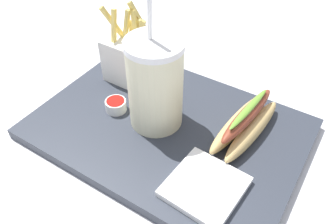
{
  "coord_description": "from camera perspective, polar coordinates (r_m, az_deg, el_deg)",
  "views": [
    {
      "loc": [
        -0.23,
        0.36,
        0.44
      ],
      "look_at": [
        0.0,
        0.0,
        0.05
      ],
      "focal_mm": 36.91,
      "sensor_mm": 36.0,
      "label": 1
    }
  ],
  "objects": [
    {
      "name": "napkin_stack",
      "position": [
        0.51,
        6.11,
        -12.17
      ],
      "size": [
        0.11,
        0.11,
        0.01
      ],
      "primitive_type": "cube",
      "rotation": [
        0.0,
        0.0,
        -0.07
      ],
      "color": "white",
      "rests_on": "food_tray"
    },
    {
      "name": "food_tray",
      "position": [
        0.6,
        -0.0,
        -2.81
      ],
      "size": [
        0.45,
        0.31,
        0.02
      ],
      "primitive_type": "cube",
      "color": "#2D333D",
      "rests_on": "ground_plane"
    },
    {
      "name": "hot_dog_1",
      "position": [
        0.58,
        12.7,
        -1.83
      ],
      "size": [
        0.07,
        0.17,
        0.06
      ],
      "color": "tan",
      "rests_on": "food_tray"
    },
    {
      "name": "soda_cup",
      "position": [
        0.55,
        -2.23,
        4.54
      ],
      "size": [
        0.09,
        0.09,
        0.24
      ],
      "color": "beige",
      "rests_on": "food_tray"
    },
    {
      "name": "fries_basket",
      "position": [
        0.67,
        -6.11,
        9.01
      ],
      "size": [
        0.09,
        0.08,
        0.16
      ],
      "color": "white",
      "rests_on": "food_tray"
    },
    {
      "name": "ground_plane",
      "position": [
        0.61,
        -0.0,
        -4.12
      ],
      "size": [
        2.4,
        2.4,
        0.02
      ],
      "primitive_type": "cube",
      "color": "silver"
    },
    {
      "name": "ketchup_cup_1",
      "position": [
        0.62,
        -8.61,
        1.19
      ],
      "size": [
        0.04,
        0.04,
        0.02
      ],
      "color": "white",
      "rests_on": "food_tray"
    }
  ]
}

